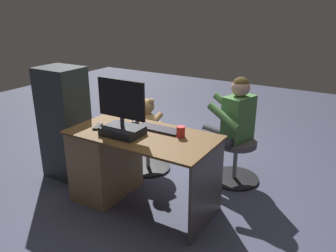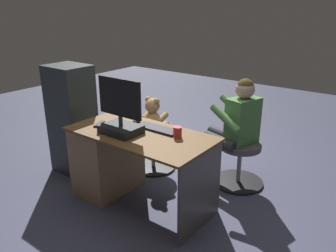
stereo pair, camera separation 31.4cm
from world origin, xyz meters
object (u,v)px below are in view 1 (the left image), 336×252
at_px(keyboard, 159,129).
at_px(cup, 181,132).
at_px(tv_remote, 98,127).
at_px(office_chair_teddy, 148,146).
at_px(teddy_bear, 148,116).
at_px(visitor_chair, 235,157).
at_px(monitor, 122,118).
at_px(computer_mouse, 135,122).
at_px(person, 229,121).
at_px(desk, 113,159).

distance_m(keyboard, cup, 0.25).
relative_size(tv_remote, office_chair_teddy, 0.30).
distance_m(tv_remote, teddy_bear, 0.73).
bearing_deg(tv_remote, visitor_chair, -156.65).
relative_size(monitor, computer_mouse, 5.06).
xyz_separation_m(cup, visitor_chair, (-0.23, -0.78, -0.50)).
distance_m(office_chair_teddy, visitor_chair, 0.97).
bearing_deg(teddy_bear, cup, 143.04).
relative_size(computer_mouse, office_chair_teddy, 0.19).
relative_size(monitor, person, 0.44).
relative_size(desk, computer_mouse, 13.73).
relative_size(desk, tv_remote, 8.78).
height_order(keyboard, cup, cup).
relative_size(cup, visitor_chair, 0.18).
xyz_separation_m(office_chair_teddy, visitor_chair, (-0.93, -0.26, -0.01)).
distance_m(cup, person, 0.77).
xyz_separation_m(computer_mouse, person, (-0.67, -0.68, -0.07)).
bearing_deg(office_chair_teddy, computer_mouse, 111.44).
xyz_separation_m(desk, keyboard, (-0.42, -0.15, 0.35)).
bearing_deg(visitor_chair, desk, 44.49).
height_order(office_chair_teddy, person, person).
height_order(office_chair_teddy, teddy_bear, teddy_bear).
height_order(keyboard, person, person).
distance_m(tv_remote, person, 1.31).
relative_size(desk, office_chair_teddy, 2.64).
xyz_separation_m(desk, teddy_bear, (0.03, -0.64, 0.25)).
height_order(desk, visitor_chair, desk).
relative_size(computer_mouse, teddy_bear, 0.25).
bearing_deg(desk, computer_mouse, -128.88).
bearing_deg(monitor, person, -121.68).
xyz_separation_m(desk, tv_remote, (0.09, 0.08, 0.34)).
relative_size(monitor, visitor_chair, 0.93).
height_order(computer_mouse, person, person).
distance_m(monitor, teddy_bear, 0.82).
bearing_deg(teddy_bear, monitor, 108.47).
relative_size(computer_mouse, cup, 1.03).
bearing_deg(computer_mouse, tv_remote, 48.08).
bearing_deg(teddy_bear, tv_remote, 85.28).
height_order(tv_remote, person, person).
height_order(monitor, keyboard, monitor).
xyz_separation_m(computer_mouse, office_chair_teddy, (0.18, -0.45, -0.46)).
relative_size(desk, visitor_chair, 2.53).
bearing_deg(person, teddy_bear, 14.78).
relative_size(teddy_bear, person, 0.34).
distance_m(desk, office_chair_teddy, 0.64).
bearing_deg(computer_mouse, office_chair_teddy, -68.56).
xyz_separation_m(monitor, keyboard, (-0.21, -0.26, -0.14)).
height_order(desk, monitor, monitor).
distance_m(office_chair_teddy, person, 0.96).
distance_m(office_chair_teddy, teddy_bear, 0.35).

